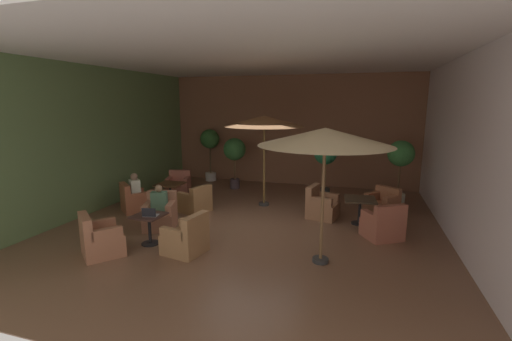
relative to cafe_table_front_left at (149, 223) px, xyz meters
name	(u,v)px	position (x,y,z in m)	size (l,w,h in m)	color
ground_plane	(250,226)	(1.77, 1.78, -0.50)	(9.50, 10.00, 0.02)	brown
wall_back_brick	(290,131)	(1.77, 6.75, 1.57)	(9.50, 0.08, 4.13)	brown
wall_left_accent	(94,140)	(-2.94, 1.78, 1.57)	(0.08, 10.00, 4.13)	#5C7747
wall_right_plain	(467,154)	(6.48, 1.78, 1.57)	(0.08, 10.00, 4.13)	silver
ceiling_slab	(250,57)	(1.77, 1.78, 3.67)	(9.50, 10.00, 0.06)	silver
cafe_table_front_left	(149,223)	(0.00, 0.00, 0.00)	(0.67, 0.67, 0.68)	black
armchair_front_left_north	(100,240)	(-0.64, -0.79, -0.17)	(1.08, 1.08, 0.90)	#A26548
armchair_front_left_east	(186,239)	(1.00, -0.18, -0.18)	(0.89, 0.85, 0.87)	#966942
armchair_front_left_south	(160,215)	(-0.34, 0.96, -0.16)	(0.94, 0.97, 0.89)	#9F644A
cafe_table_front_right	(360,204)	(4.44, 2.73, 0.04)	(0.84, 0.84, 0.68)	black
armchair_front_right_north	(383,225)	(4.98, 1.85, -0.18)	(1.03, 1.01, 0.87)	#A35743
armchair_front_right_east	(382,205)	(5.04, 3.55, -0.18)	(1.01, 1.00, 0.81)	#A1603F
armchair_front_right_south	(321,206)	(3.44, 2.95, -0.17)	(0.90, 0.87, 0.88)	#916042
cafe_table_mid_center	(170,188)	(-1.14, 2.78, 0.03)	(0.77, 0.77, 0.68)	black
armchair_mid_center_north	(134,201)	(-1.83, 1.94, -0.19)	(1.02, 1.02, 0.84)	#9E5639
armchair_mid_center_east	(195,202)	(-0.11, 2.41, -0.20)	(0.96, 0.95, 0.79)	#966A40
armchair_mid_center_south	(179,187)	(-1.44, 3.82, -0.18)	(0.90, 0.91, 0.85)	#A35847
patio_umbrella_tall_red	(325,137)	(3.74, 0.21, 1.98)	(2.51, 2.51, 2.65)	#2D2D2D
patio_umbrella_center_beige	(264,122)	(1.61, 3.62, 2.06)	(2.38, 2.38, 2.73)	#2D2D2D
potted_tree_left_corner	(235,152)	(0.02, 5.34, 0.86)	(0.81, 0.81, 1.86)	#3E3136
potted_tree_mid_left	(325,159)	(3.33, 4.68, 0.88)	(0.72, 0.72, 1.91)	#303031
potted_tree_mid_right	(210,144)	(-1.39, 6.30, 1.02)	(0.76, 0.76, 2.08)	silver
potted_tree_right_corner	(401,159)	(5.55, 4.83, 0.94)	(0.78, 0.78, 2.00)	silver
patron_blue_shirt	(135,187)	(-1.80, 1.97, 0.23)	(0.41, 0.40, 0.71)	silver
patron_by_window	(159,200)	(-0.32, 0.92, 0.24)	(0.43, 0.34, 0.69)	#456B50
iced_drink_cup	(144,213)	(-0.08, -0.05, 0.24)	(0.08, 0.08, 0.11)	white
open_laptop	(150,214)	(0.09, -0.08, 0.24)	(0.35, 0.28, 0.20)	#9EA0A5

